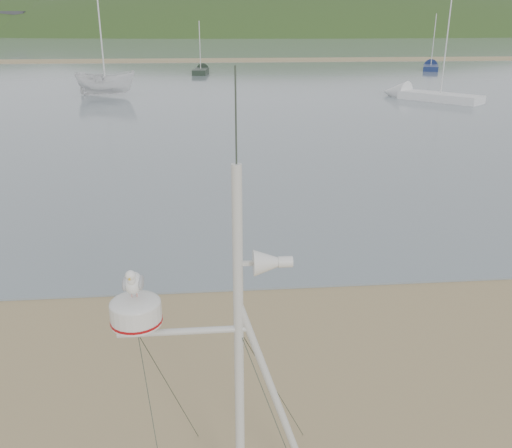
{
  "coord_description": "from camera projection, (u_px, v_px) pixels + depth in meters",
  "views": [
    {
      "loc": [
        1.56,
        -5.54,
        5.01
      ],
      "look_at": [
        2.16,
        1.0,
        2.54
      ],
      "focal_mm": 38.0,
      "sensor_mm": 36.0,
      "label": 1
    }
  ],
  "objects": [
    {
      "name": "far_cottages",
      "position": [
        207.0,
        24.0,
        188.33
      ],
      "size": [
        294.4,
        6.3,
        8.0
      ],
      "color": "silver",
      "rests_on": "ground"
    },
    {
      "name": "sailboat_dark_mid",
      "position": [
        202.0,
        70.0,
        54.94
      ],
      "size": [
        1.84,
        5.44,
        5.36
      ],
      "color": "black",
      "rests_on": "ground"
    },
    {
      "name": "sandbar",
      "position": [
        193.0,
        60.0,
        72.02
      ],
      "size": [
        560.0,
        7.0,
        0.07
      ],
      "primitive_type": "cube",
      "color": "#8D7851",
      "rests_on": "water"
    },
    {
      "name": "ground",
      "position": [
        92.0,
        446.0,
        6.8
      ],
      "size": [
        560.0,
        560.0,
        0.0
      ],
      "primitive_type": "plane",
      "color": "#8D7851",
      "rests_on": "ground"
    },
    {
      "name": "sailboat_white_near",
      "position": [
        415.0,
        94.0,
        36.88
      ],
      "size": [
        5.84,
        6.51,
        7.01
      ],
      "color": "silver",
      "rests_on": "ground"
    },
    {
      "name": "mast_rig",
      "position": [
        235.0,
        423.0,
        5.57
      ],
      "size": [
        2.08,
        2.22,
        4.69
      ],
      "color": "beige",
      "rests_on": "ground"
    },
    {
      "name": "hill_ridge",
      "position": [
        244.0,
        82.0,
        234.35
      ],
      "size": [
        620.0,
        180.0,
        80.0
      ],
      "color": "#223917",
      "rests_on": "ground"
    },
    {
      "name": "sailboat_blue_far",
      "position": [
        431.0,
        66.0,
        59.44
      ],
      "size": [
        3.71,
        6.31,
        6.18
      ],
      "color": "#16234D",
      "rests_on": "ground"
    },
    {
      "name": "water",
      "position": [
        197.0,
        43.0,
        129.82
      ],
      "size": [
        560.0,
        256.0,
        0.04
      ],
      "primitive_type": "cube",
      "color": "slate",
      "rests_on": "ground"
    },
    {
      "name": "boat_white",
      "position": [
        103.0,
        63.0,
        37.59
      ],
      "size": [
        2.11,
        2.07,
        4.47
      ],
      "primitive_type": "imported",
      "rotation": [
        0.0,
        0.0,
        1.31
      ],
      "color": "silver",
      "rests_on": "water"
    }
  ]
}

